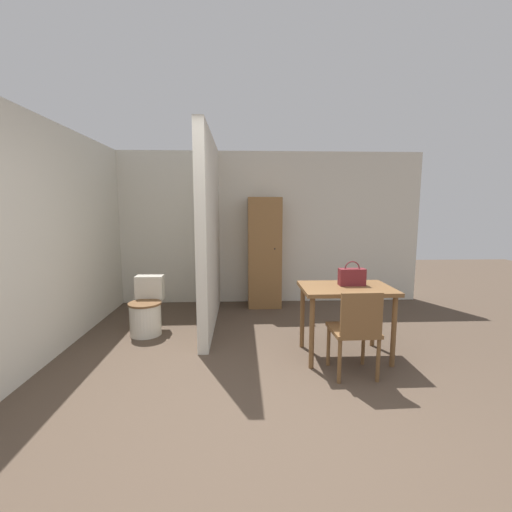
{
  "coord_description": "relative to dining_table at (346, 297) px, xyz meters",
  "views": [
    {
      "loc": [
        -0.26,
        -2.25,
        1.58
      ],
      "look_at": [
        -0.08,
        1.82,
        1.01
      ],
      "focal_mm": 24.0,
      "sensor_mm": 36.0,
      "label": 1
    }
  ],
  "objects": [
    {
      "name": "handbag",
      "position": [
        0.07,
        0.06,
        0.2
      ],
      "size": [
        0.27,
        0.11,
        0.26
      ],
      "color": "maroon",
      "rests_on": "dining_table"
    },
    {
      "name": "wooden_cabinet",
      "position": [
        -0.73,
        1.98,
        0.22
      ],
      "size": [
        0.52,
        0.48,
        1.75
      ],
      "color": "brown",
      "rests_on": "ground_plane"
    },
    {
      "name": "dining_table",
      "position": [
        0.0,
        0.0,
        0.0
      ],
      "size": [
        0.94,
        0.64,
        0.77
      ],
      "color": "brown",
      "rests_on": "ground_plane"
    },
    {
      "name": "wall_back",
      "position": [
        -0.84,
        2.29,
        0.59
      ],
      "size": [
        5.5,
        0.12,
        2.5
      ],
      "color": "beige",
      "rests_on": "ground_plane"
    },
    {
      "name": "partition_wall",
      "position": [
        -1.52,
        1.16,
        0.59
      ],
      "size": [
        0.12,
        2.14,
        2.5
      ],
      "color": "beige",
      "rests_on": "ground_plane"
    },
    {
      "name": "wall_left",
      "position": [
        -3.15,
        0.51,
        0.59
      ],
      "size": [
        0.12,
        4.44,
        2.5
      ],
      "color": "beige",
      "rests_on": "ground_plane"
    },
    {
      "name": "wooden_chair",
      "position": [
        -0.04,
        -0.45,
        -0.19
      ],
      "size": [
        0.43,
        0.43,
        0.84
      ],
      "rotation": [
        0.0,
        0.0,
        0.02
      ],
      "color": "brown",
      "rests_on": "ground_plane"
    },
    {
      "name": "ground_plane",
      "position": [
        -0.84,
        -1.21,
        -0.66
      ],
      "size": [
        16.0,
        16.0,
        0.0
      ],
      "primitive_type": "plane",
      "color": "#4C3D30"
    },
    {
      "name": "toilet",
      "position": [
        -2.31,
        0.8,
        -0.37
      ],
      "size": [
        0.41,
        0.55,
        0.7
      ],
      "color": "silver",
      "rests_on": "ground_plane"
    }
  ]
}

